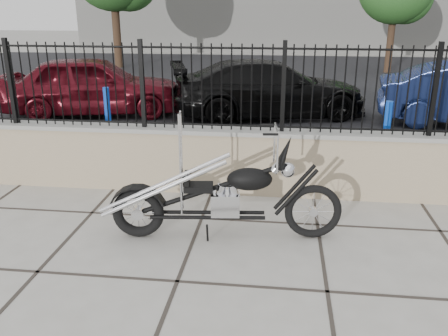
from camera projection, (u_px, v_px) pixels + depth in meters
name	position (u px, v px, depth m)	size (l,w,h in m)	color
ground_plane	(177.00, 282.00, 4.81)	(90.00, 90.00, 0.00)	#99968E
parking_lot	(254.00, 84.00, 16.53)	(30.00, 30.00, 0.00)	black
retaining_wall	(212.00, 160.00, 7.00)	(14.00, 0.36, 0.96)	gray
iron_fence	(212.00, 87.00, 6.64)	(14.00, 0.08, 1.20)	black
chopper_motorcycle	(221.00, 176.00, 5.47)	(2.60, 0.46, 1.56)	black
car_red	(93.00, 85.00, 11.83)	(1.75, 4.35, 1.48)	#4E0B13
car_black	(269.00, 89.00, 11.63)	(1.94, 4.78, 1.39)	black
bollard_a	(108.00, 113.00, 9.84)	(0.13, 0.13, 1.05)	#0A36A4
bollard_b	(386.00, 133.00, 8.20)	(0.13, 0.13, 1.11)	#0B5AB0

